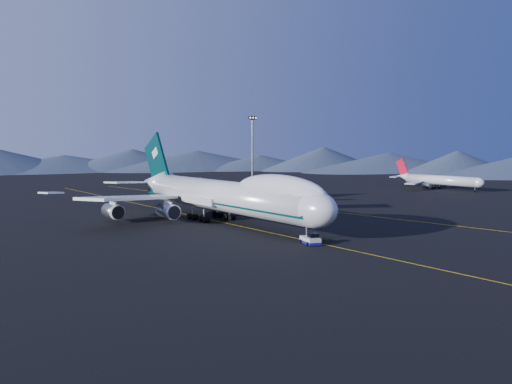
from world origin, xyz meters
TOP-DOWN VIEW (x-y plane):
  - ground at (0.00, 0.00)m, footprint 500.00×500.00m
  - taxiway_line_main at (0.00, 0.00)m, footprint 0.25×220.00m
  - taxiway_line_side at (30.00, 10.00)m, footprint 28.08×198.09m
  - mountain_ridge at (124.84, 10.92)m, footprint 374.91×567.11m
  - boeing_747 at (0.00, 0.03)m, footprint 59.62×72.43m
  - pushback_tug at (-1.77, -29.50)m, footprint 3.35×4.73m
  - second_jet at (107.62, 28.05)m, footprint 33.40×37.73m
  - service_van at (30.00, 17.62)m, footprint 3.59×5.74m
  - floodlight_mast at (57.63, 72.33)m, footprint 3.25×2.44m

SIDE VIEW (x-z plane):
  - ground at x=0.00m, z-range 0.00..0.00m
  - taxiway_line_main at x=0.00m, z-range 0.01..0.01m
  - taxiway_line_side at x=30.00m, z-range 0.01..0.01m
  - pushback_tug at x=-1.77m, z-range -0.35..1.53m
  - service_van at x=30.00m, z-range 0.00..1.48m
  - second_jet at x=107.62m, z-range -2.12..8.62m
  - boeing_747 at x=0.00m, z-range -3.87..15.50m
  - mountain_ridge at x=124.84m, z-range 0.00..12.00m
  - floodlight_mast at x=57.63m, z-range 0.18..26.47m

